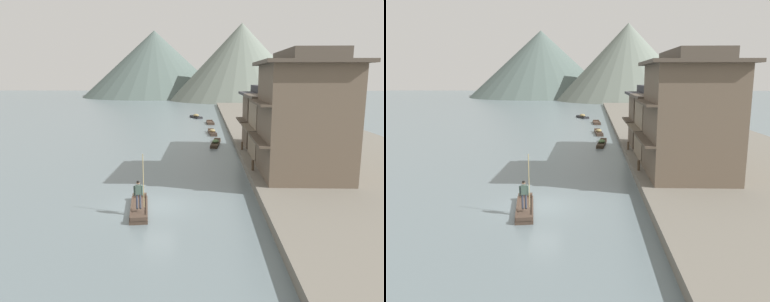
{
  "view_description": "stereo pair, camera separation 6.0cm",
  "coord_description": "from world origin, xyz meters",
  "views": [
    {
      "loc": [
        3.05,
        -21.47,
        7.51
      ],
      "look_at": [
        1.99,
        10.1,
        1.38
      ],
      "focal_mm": 35.57,
      "sensor_mm": 36.0,
      "label": 1
    },
    {
      "loc": [
        3.11,
        -21.47,
        7.51
      ],
      "look_at": [
        1.99,
        10.1,
        1.38
      ],
      "focal_mm": 35.57,
      "sensor_mm": 36.0,
      "label": 2
    }
  ],
  "objects": [
    {
      "name": "ground_plane",
      "position": [
        0.0,
        0.0,
        0.0
      ],
      "size": [
        400.0,
        400.0,
        0.0
      ],
      "primitive_type": "plane",
      "color": "slate"
    },
    {
      "name": "riverbank_right",
      "position": [
        15.35,
        30.0,
        0.29
      ],
      "size": [
        18.0,
        110.0,
        0.58
      ],
      "primitive_type": "cube",
      "color": "#6B665B",
      "rests_on": "ground"
    },
    {
      "name": "boat_foreground_poled",
      "position": [
        -0.67,
        -0.91,
        0.14
      ],
      "size": [
        1.6,
        4.41,
        0.42
      ],
      "color": "#423328",
      "rests_on": "ground"
    },
    {
      "name": "boatman_person",
      "position": [
        -0.52,
        -1.7,
        1.42
      ],
      "size": [
        0.54,
        0.34,
        3.04
      ],
      "color": "black",
      "rests_on": "boat_foreground_poled"
    },
    {
      "name": "boat_moored_nearest",
      "position": [
        1.42,
        50.08,
        0.28
      ],
      "size": [
        2.56,
        3.92,
        0.76
      ],
      "color": "#232326",
      "rests_on": "ground"
    },
    {
      "name": "boat_moored_second",
      "position": [
        4.09,
        29.45,
        0.23
      ],
      "size": [
        1.22,
        4.78,
        0.67
      ],
      "color": "#423328",
      "rests_on": "ground"
    },
    {
      "name": "boat_moored_third",
      "position": [
        4.3,
        21.12,
        0.19
      ],
      "size": [
        1.4,
        5.34,
        0.6
      ],
      "color": "#33281E",
      "rests_on": "ground"
    },
    {
      "name": "boat_moored_far",
      "position": [
        3.98,
        41.12,
        0.15
      ],
      "size": [
        1.36,
        4.06,
        0.44
      ],
      "color": "#423328",
      "rests_on": "ground"
    },
    {
      "name": "house_waterfront_nearest",
      "position": [
        9.97,
        5.26,
        4.88
      ],
      "size": [
        6.78,
        7.4,
        8.74
      ],
      "color": "brown",
      "rests_on": "riverbank_right"
    },
    {
      "name": "house_waterfront_second",
      "position": [
        9.67,
        11.69,
        3.59
      ],
      "size": [
        6.18,
        6.34,
        6.14
      ],
      "color": "#7F705B",
      "rests_on": "riverbank_right"
    },
    {
      "name": "house_waterfront_tall",
      "position": [
        9.3,
        17.78,
        3.6
      ],
      "size": [
        5.43,
        5.64,
        6.14
      ],
      "color": "brown",
      "rests_on": "riverbank_right"
    },
    {
      "name": "mooring_post_dock_near",
      "position": [
        6.7,
        6.67,
        0.98
      ],
      "size": [
        0.2,
        0.2,
        0.79
      ],
      "primitive_type": "cylinder",
      "color": "#473828",
      "rests_on": "riverbank_right"
    },
    {
      "name": "mooring_post_dock_mid",
      "position": [
        6.7,
        15.01,
        0.98
      ],
      "size": [
        0.2,
        0.2,
        0.79
      ],
      "primitive_type": "cylinder",
      "color": "#473828",
      "rests_on": "riverbank_right"
    },
    {
      "name": "hill_far_west",
      "position": [
        -16.79,
        131.55,
        12.73
      ],
      "size": [
        56.37,
        56.37,
        25.45
      ],
      "primitive_type": "cone",
      "color": "#4C5B56",
      "rests_on": "ground"
    },
    {
      "name": "hill_far_centre",
      "position": [
        16.34,
        127.4,
        9.43
      ],
      "size": [
        45.46,
        45.46,
        18.87
      ],
      "primitive_type": "cone",
      "color": "#4C5B56",
      "rests_on": "ground"
    },
    {
      "name": "hill_far_east",
      "position": [
        15.14,
        108.82,
        12.54
      ],
      "size": [
        47.89,
        47.89,
        25.08
      ],
      "primitive_type": "cone",
      "color": "slate",
      "rests_on": "ground"
    }
  ]
}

